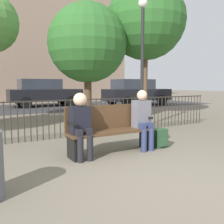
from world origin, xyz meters
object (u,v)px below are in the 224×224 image
backpack (160,138)px  lamp_post (142,44)px  tree_0 (87,43)px  parked_car_2 (136,92)px  parked_car_1 (44,92)px  park_bench (110,127)px  seated_person_1 (143,117)px  tree_1 (146,20)px  seated_person_0 (81,121)px

backpack → lamp_post: lamp_post is taller
tree_0 → parked_car_2: tree_0 is taller
tree_0 → parked_car_2: 6.92m
parked_car_1 → parked_car_2: (5.17, -2.21, 0.00)m
park_bench → tree_0: (1.55, 4.48, 2.33)m
park_bench → parked_car_1: 11.00m
park_bench → seated_person_1: 0.72m
tree_0 → tree_1: tree_1 is taller
tree_0 → parked_car_2: size_ratio=1.02×
park_bench → tree_1: bearing=46.2°
seated_person_0 → tree_1: tree_1 is taller
seated_person_0 → lamp_post: 4.05m
lamp_post → park_bench: bearing=-138.0°
tree_1 → parked_car_2: size_ratio=1.29×
tree_0 → tree_1: bearing=-9.0°
seated_person_1 → tree_1: size_ratio=0.22×
seated_person_0 → parked_car_1: bearing=78.8°
seated_person_0 → seated_person_1: bearing=0.1°
tree_0 → lamp_post: size_ratio=1.12×
park_bench → backpack: (1.11, -0.17, -0.30)m
seated_person_1 → lamp_post: bearing=54.0°
tree_1 → parked_car_1: (-2.41, 6.78, -3.01)m
seated_person_1 → parked_car_1: bearing=85.6°
backpack → parked_car_2: (5.59, 8.84, 0.65)m
park_bench → tree_1: (3.94, 4.11, 3.36)m
seated_person_0 → parked_car_1: 11.23m
tree_0 → lamp_post: bearing=-74.4°
seated_person_0 → backpack: (1.76, -0.04, -0.48)m
seated_person_0 → tree_1: size_ratio=0.22×
park_bench → parked_car_1: bearing=82.0°
tree_0 → parked_car_1: size_ratio=1.02×
parked_car_2 → lamp_post: bearing=-123.8°
park_bench → parked_car_1: parked_car_1 is taller
lamp_post → parked_car_2: 8.18m
backpack → tree_1: 6.30m
tree_1 → lamp_post: 3.01m
lamp_post → parked_car_1: 9.05m
park_bench → parked_car_1: (1.53, 10.89, 0.35)m
backpack → parked_car_1: size_ratio=0.09×
backpack → tree_1: bearing=56.5°
park_bench → tree_0: tree_0 is taller
lamp_post → tree_0: bearing=105.6°
seated_person_0 → parked_car_2: bearing=50.1°
lamp_post → parked_car_2: lamp_post is taller
seated_person_0 → parked_car_2: size_ratio=0.28×
lamp_post → parked_car_2: size_ratio=0.91×
park_bench → lamp_post: bearing=42.0°
parked_car_2 → seated_person_0: bearing=-129.9°
park_bench → seated_person_1: size_ratio=1.44×
seated_person_0 → backpack: 1.82m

